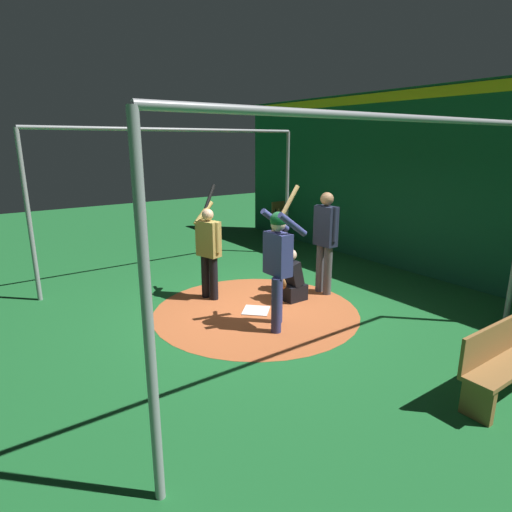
% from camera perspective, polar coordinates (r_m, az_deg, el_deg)
% --- Properties ---
extents(ground_plane, '(27.27, 27.27, 0.00)m').
position_cam_1_polar(ground_plane, '(7.10, -0.00, -7.42)').
color(ground_plane, '#195B28').
extents(dirt_circle, '(3.39, 3.39, 0.01)m').
position_cam_1_polar(dirt_circle, '(7.10, -0.00, -7.40)').
color(dirt_circle, '#AD562D').
rests_on(dirt_circle, ground).
extents(home_plate, '(0.59, 0.59, 0.01)m').
position_cam_1_polar(home_plate, '(7.09, -0.00, -7.33)').
color(home_plate, white).
rests_on(home_plate, dirt_circle).
extents(batter, '(0.68, 0.49, 2.11)m').
position_cam_1_polar(batter, '(6.18, 3.01, -0.35)').
color(batter, navy).
rests_on(batter, ground).
extents(catcher, '(0.58, 0.40, 0.93)m').
position_cam_1_polar(catcher, '(7.49, 4.70, -3.27)').
color(catcher, black).
rests_on(catcher, ground).
extents(umpire, '(0.23, 0.49, 1.87)m').
position_cam_1_polar(umpire, '(7.73, 9.30, 2.53)').
color(umpire, '#4C4C51').
rests_on(umpire, ground).
extents(visitor, '(0.54, 0.58, 1.99)m').
position_cam_1_polar(visitor, '(7.44, -6.37, 1.15)').
color(visitor, black).
rests_on(visitor, ground).
extents(back_wall, '(0.22, 11.27, 3.78)m').
position_cam_1_polar(back_wall, '(9.56, 20.64, 9.30)').
color(back_wall, '#145133').
rests_on(back_wall, ground).
extents(cage_frame, '(5.74, 5.40, 2.98)m').
position_cam_1_polar(cage_frame, '(6.58, -0.00, 9.70)').
color(cage_frame, gray).
rests_on(cage_frame, ground).
extents(bat_rack, '(0.58, 0.20, 1.05)m').
position_cam_1_polar(bat_rack, '(12.39, 3.28, 4.77)').
color(bat_rack, olive).
rests_on(bat_rack, ground).
extents(bench, '(1.74, 0.36, 0.85)m').
position_cam_1_polar(bench, '(5.56, 31.10, -11.41)').
color(bench, olive).
rests_on(bench, ground).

